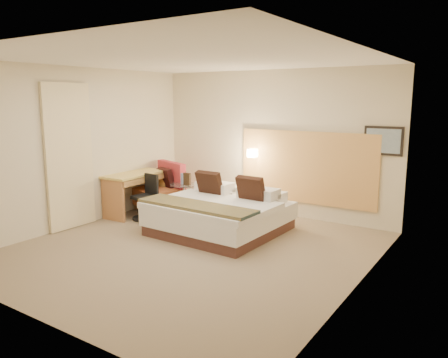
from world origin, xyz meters
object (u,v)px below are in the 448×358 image
Objects in this scene: side_table at (184,198)px; bed at (221,213)px; desk at (136,182)px; desk_chair at (147,201)px; lounge_chair at (161,191)px.

bed is at bearing -23.42° from side_table.
desk is 0.54m from desk_chair.
bed is 1.28m from side_table.
lounge_chair is (-1.80, 0.56, 0.07)m from bed.
side_table is at bearing 28.99° from desk.
bed is 1.83× the size of lounge_chair.
lounge_chair is 1.88× the size of side_table.
lounge_chair is 0.63m from side_table.
bed is at bearing 4.06° from desk_chair.
side_table is (0.62, -0.05, -0.05)m from lounge_chair.
bed reaches higher than desk.
lounge_chair reaches higher than side_table.
desk is at bearing -110.00° from lounge_chair.
desk_chair is (0.25, -0.67, -0.04)m from lounge_chair.
lounge_chair is 1.34× the size of desk_chair.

